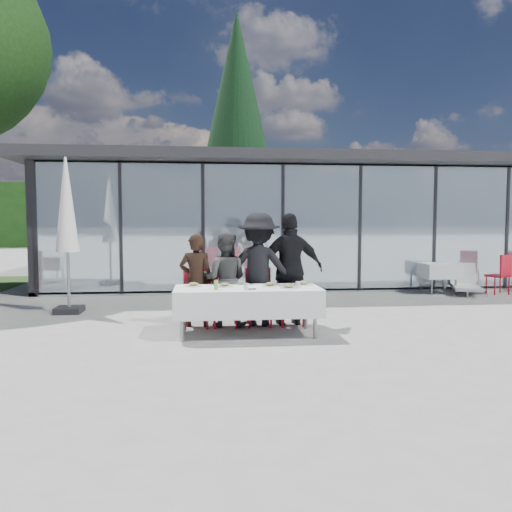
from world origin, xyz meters
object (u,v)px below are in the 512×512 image
(plate_d, at_px, (304,284))
(juice_bottle, at_px, (216,285))
(diner_b, at_px, (225,279))
(conifer_tree, at_px, (237,120))
(diner_chair_a, at_px, (196,295))
(diner_chair_d, at_px, (290,293))
(plate_c, at_px, (270,285))
(plate_extra, at_px, (289,287))
(diner_a, at_px, (196,280))
(plate_b, at_px, (225,285))
(plate_a, at_px, (193,285))
(dining_table, at_px, (247,301))
(spare_table_right, at_px, (438,271))
(spare_chair_b, at_px, (501,272))
(market_umbrella, at_px, (67,214))
(diner_c, at_px, (259,269))
(diner_d, at_px, (291,269))
(diner_chair_b, at_px, (225,294))
(lounger, at_px, (465,283))
(diner_chair_c, at_px, (259,294))
(folded_eyeglasses, at_px, (251,289))

(plate_d, relative_size, juice_bottle, 1.91)
(diner_b, distance_m, conifer_tree, 13.76)
(diner_chair_a, xyz_separation_m, diner_chair_d, (1.61, 0.00, 0.00))
(plate_c, height_order, plate_extra, same)
(diner_a, distance_m, plate_extra, 1.68)
(diner_a, distance_m, diner_chair_a, 0.25)
(diner_chair_d, distance_m, plate_b, 1.35)
(conifer_tree, bearing_deg, plate_d, -89.12)
(plate_a, distance_m, plate_extra, 1.50)
(diner_chair_d, height_order, plate_a, diner_chair_d)
(dining_table, bearing_deg, juice_bottle, -156.34)
(spare_table_right, bearing_deg, juice_bottle, -142.41)
(spare_chair_b, bearing_deg, diner_b, -156.65)
(spare_table_right, relative_size, market_umbrella, 0.29)
(diner_chair_d, bearing_deg, plate_extra, -101.41)
(plate_extra, distance_m, juice_bottle, 1.11)
(diner_chair_a, height_order, diner_chair_d, same)
(diner_c, xyz_separation_m, spare_chair_b, (6.24, 2.94, -0.42))
(diner_a, bearing_deg, plate_b, 132.51)
(diner_c, bearing_deg, spare_table_right, -131.42)
(diner_chair_a, xyz_separation_m, plate_b, (0.45, -0.65, 0.24))
(juice_bottle, bearing_deg, diner_d, 35.77)
(plate_b, bearing_deg, spare_table_right, 36.24)
(plate_extra, xyz_separation_m, spare_table_right, (4.49, 4.27, -0.22))
(plate_a, height_order, plate_c, same)
(diner_chair_a, xyz_separation_m, diner_chair_b, (0.48, 0.00, 0.00))
(spare_chair_b, bearing_deg, juice_bottle, -150.97)
(plate_c, height_order, spare_chair_b, spare_chair_b)
(plate_a, bearing_deg, spare_chair_b, 25.30)
(spare_table_right, xyz_separation_m, spare_chair_b, (1.38, -0.44, -0.02))
(diner_a, xyz_separation_m, spare_table_right, (5.92, 3.38, -0.23))
(plate_b, bearing_deg, diner_c, 45.84)
(diner_a, bearing_deg, diner_chair_a, -83.56)
(diner_chair_b, xyz_separation_m, spare_table_right, (5.43, 3.35, 0.02))
(diner_chair_d, distance_m, spare_table_right, 5.46)
(plate_extra, relative_size, juice_bottle, 1.91)
(diner_chair_d, relative_size, conifer_tree, 0.09)
(spare_table_right, xyz_separation_m, lounger, (0.62, -0.13, -0.30))
(diner_c, bearing_deg, plate_b, 59.58)
(plate_extra, height_order, spare_table_right, plate_extra)
(diner_c, height_order, plate_b, diner_c)
(plate_a, relative_size, lounger, 0.19)
(diner_c, distance_m, plate_extra, 0.98)
(diner_chair_c, distance_m, plate_a, 1.25)
(diner_chair_d, xyz_separation_m, plate_d, (0.12, -0.58, 0.24))
(plate_a, bearing_deg, diner_c, 25.57)
(diner_a, xyz_separation_m, diner_c, (1.06, 0.00, 0.17))
(plate_b, xyz_separation_m, folded_eyeglasses, (0.39, -0.34, -0.02))
(diner_chair_d, xyz_separation_m, conifer_tree, (-0.08, 12.67, 5.45))
(diner_d, bearing_deg, spare_table_right, -145.94)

